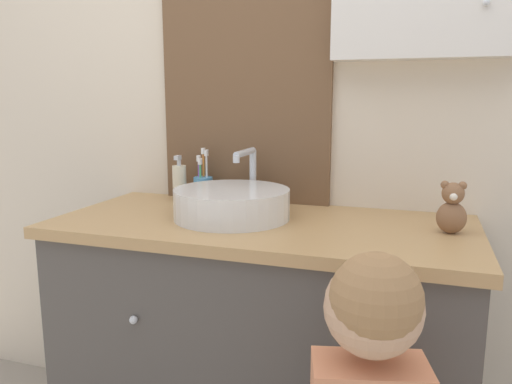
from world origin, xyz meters
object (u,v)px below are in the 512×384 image
object	(u,v)px
soap_dispenser	(179,183)
teddy_bear	(452,209)
sink_basin	(232,202)
toothbrush_holder	(203,188)

from	to	relation	value
soap_dispenser	teddy_bear	size ratio (longest dim) A/B	1.14
sink_basin	teddy_bear	world-z (taller)	sink_basin
toothbrush_holder	teddy_bear	world-z (taller)	toothbrush_holder
soap_dispenser	teddy_bear	xyz separation A→B (m)	(0.92, -0.16, 0.00)
toothbrush_holder	sink_basin	bearing A→B (deg)	-46.58
toothbrush_holder	soap_dispenser	size ratio (longest dim) A/B	1.15
sink_basin	teddy_bear	distance (m)	0.65
teddy_bear	soap_dispenser	bearing A→B (deg)	170.28
sink_basin	soap_dispenser	distance (m)	0.33
sink_basin	toothbrush_holder	xyz separation A→B (m)	(-0.19, 0.20, 0.00)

